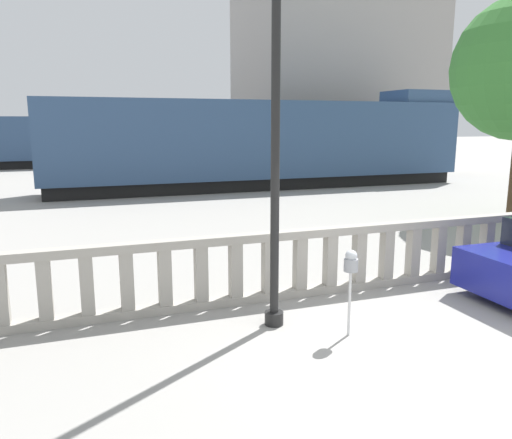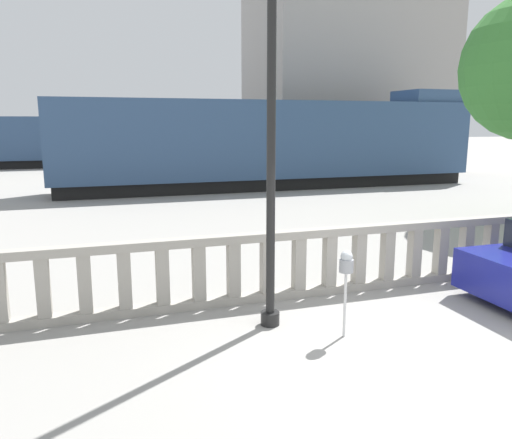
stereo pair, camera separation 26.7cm
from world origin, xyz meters
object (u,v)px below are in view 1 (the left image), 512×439
Objects in this scene: parking_meter at (351,266)px; train_near at (268,143)px; lamppost at (276,57)px; train_far at (51,141)px.

train_near is (4.78, 15.74, 1.04)m from parking_meter.
lamppost reaches higher than train_far.
lamppost is 16.15m from train_near.
parking_meter is at bearing -80.47° from train_far.
train_far is (-9.96, 15.09, -0.29)m from train_near.
lamppost is 0.28× the size of train_far.
lamppost is at bearing -110.62° from train_near.
parking_meter is at bearing -106.90° from train_near.
train_far is at bearing 98.14° from lamppost.
lamppost is 4.96× the size of parking_meter.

